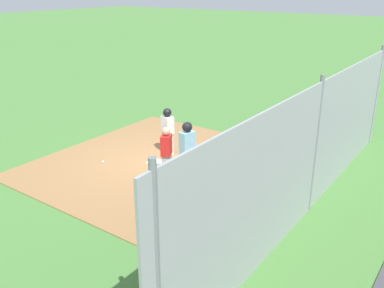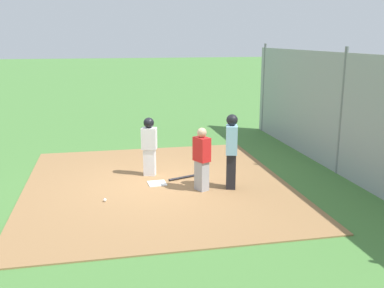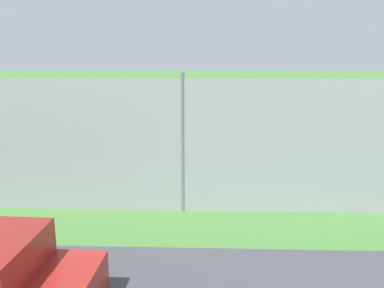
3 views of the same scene
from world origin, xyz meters
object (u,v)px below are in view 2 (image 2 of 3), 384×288
at_px(umpire, 231,150).
at_px(parked_car_silver, 358,109).
at_px(home_plate, 157,183).
at_px(catcher, 202,159).
at_px(runner, 149,143).
at_px(baseball, 105,200).
at_px(baseball_bat, 182,178).

bearing_deg(umpire, parked_car_silver, -122.60).
bearing_deg(home_plate, catcher, -123.69).
height_order(home_plate, runner, runner).
bearing_deg(home_plate, runner, 7.26).
bearing_deg(baseball, catcher, -81.92).
xyz_separation_m(home_plate, baseball, (-0.98, 1.29, 0.03)).
height_order(runner, baseball, runner).
xyz_separation_m(runner, baseball, (-1.73, 1.19, -0.83)).
bearing_deg(baseball, runner, -34.65).
height_order(runner, baseball_bat, runner).
xyz_separation_m(baseball_bat, parked_car_silver, (6.02, -8.68, 0.55)).
xyz_separation_m(home_plate, runner, (0.75, 0.09, 0.85)).
height_order(umpire, baseball_bat, umpire).
bearing_deg(umpire, baseball_bat, -26.93).
relative_size(umpire, parked_car_silver, 0.42).
xyz_separation_m(runner, baseball_bat, (-0.48, -0.78, -0.83)).
xyz_separation_m(catcher, umpire, (-0.00, -0.72, 0.18)).
bearing_deg(catcher, home_plate, -59.47).
relative_size(catcher, baseball_bat, 1.96).
relative_size(home_plate, umpire, 0.24).
distance_m(catcher, baseball_bat, 1.22).
xyz_separation_m(catcher, baseball_bat, (0.92, 0.30, -0.75)).
bearing_deg(runner, catcher, 55.13).
bearing_deg(baseball_bat, parked_car_silver, 14.56).
bearing_deg(baseball_bat, runner, 128.07).
height_order(baseball_bat, parked_car_silver, parked_car_silver).
xyz_separation_m(catcher, parked_car_silver, (6.94, -8.37, -0.19)).
height_order(catcher, baseball, catcher).
bearing_deg(baseball, baseball_bat, -57.72).
height_order(baseball_bat, baseball, baseball).
height_order(runner, parked_car_silver, runner).
xyz_separation_m(umpire, baseball, (-0.32, 2.99, -0.92)).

